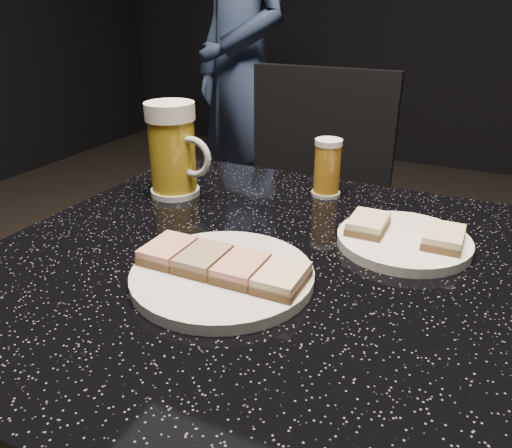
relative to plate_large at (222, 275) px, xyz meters
The scene contains 9 objects.
plate_large is the anchor object (origin of this frame).
plate_small 0.26m from the plate_large, 46.50° to the left, with size 0.18×0.18×0.01m, color white.
patron 1.61m from the plate_large, 116.27° to the left, with size 0.56×0.37×1.55m, color navy.
table 0.26m from the plate_large, 79.36° to the left, with size 0.70×0.70×0.75m.
beer_mug 0.31m from the plate_large, 134.25° to the left, with size 0.12×0.08×0.16m.
beer_tumbler 0.33m from the plate_large, 86.33° to the left, with size 0.05×0.05×0.10m.
chair 0.88m from the plate_large, 102.92° to the left, with size 0.44×0.44×0.88m.
canapes_on_plate_large 0.02m from the plate_large, 90.00° to the left, with size 0.20×0.07×0.02m.
canapes_on_plate_small 0.26m from the plate_large, 46.50° to the left, with size 0.15×0.07×0.02m.
Camera 1 is at (0.25, -0.52, 1.06)m, focal length 35.00 mm.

